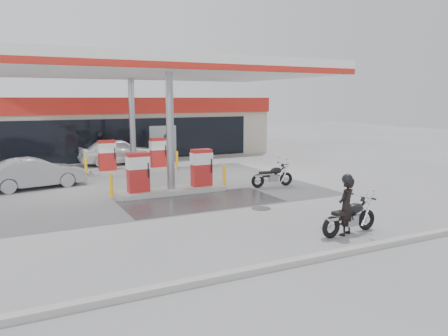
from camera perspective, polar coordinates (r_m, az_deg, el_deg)
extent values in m
plane|color=gray|center=(16.76, -4.59, -4.54)|extent=(90.00, 90.00, 0.00)
cube|color=#4C4C4F|center=(16.95, -3.02, -4.37)|extent=(6.00, 3.00, 0.00)
cylinder|color=#38383A|center=(15.89, 4.88, -5.29)|extent=(0.70, 0.70, 0.01)
cube|color=gray|center=(10.84, 9.72, -11.91)|extent=(28.00, 0.25, 0.15)
cube|color=#B1A894|center=(31.77, -15.56, 5.24)|extent=(22.00, 8.00, 4.00)
cube|color=black|center=(27.88, -13.90, 3.58)|extent=(18.00, 0.10, 2.60)
cube|color=red|center=(27.70, -14.03, 7.89)|extent=(22.00, 0.25, 1.00)
cube|color=navy|center=(29.97, -0.71, 8.23)|extent=(3.50, 0.12, 0.80)
cube|color=gray|center=(28.67, -8.00, 3.29)|extent=(1.80, 0.14, 2.20)
cube|color=silver|center=(21.06, -10.01, 12.64)|extent=(16.00, 10.00, 0.60)
cube|color=red|center=(16.38, -4.89, 13.18)|extent=(16.00, 0.12, 0.24)
cube|color=red|center=(25.82, -13.21, 11.46)|extent=(16.00, 0.12, 0.24)
cylinder|color=gray|center=(18.21, -7.06, 4.76)|extent=(0.32, 0.32, 5.00)
cylinder|color=gray|center=(23.94, -11.89, 5.65)|extent=(0.32, 0.32, 5.00)
cube|color=#9E9E99|center=(18.56, -6.91, -2.96)|extent=(4.50, 1.30, 0.18)
cube|color=#A91E1C|center=(17.99, -11.16, -0.56)|extent=(0.85, 0.48, 1.60)
cube|color=#A91E1C|center=(18.91, -2.96, 0.06)|extent=(0.85, 0.48, 1.60)
cube|color=silver|center=(17.93, -11.20, 0.70)|extent=(0.88, 0.52, 0.50)
cube|color=silver|center=(18.85, -2.97, 1.26)|extent=(0.88, 0.52, 0.50)
cylinder|color=yellow|center=(17.81, -14.53, -2.21)|extent=(0.14, 0.14, 0.90)
cylinder|color=yellow|center=(19.44, 0.02, -0.99)|extent=(0.14, 0.14, 0.90)
cube|color=#9E9E99|center=(24.21, -11.70, -0.27)|extent=(4.50, 1.30, 0.18)
cube|color=#A91E1C|center=(23.77, -15.03, 1.61)|extent=(0.85, 0.48, 1.60)
cube|color=#A91E1C|center=(24.47, -8.60, 2.02)|extent=(0.85, 0.48, 1.60)
cube|color=silver|center=(23.72, -15.07, 2.57)|extent=(0.88, 0.52, 0.50)
cube|color=silver|center=(24.43, -8.62, 2.95)|extent=(0.88, 0.52, 0.50)
cylinder|color=yellow|center=(23.64, -17.60, 0.38)|extent=(0.14, 0.14, 0.90)
cylinder|color=yellow|center=(24.89, -6.17, 1.17)|extent=(0.14, 0.14, 0.90)
torus|color=black|center=(13.92, 18.10, -6.43)|extent=(0.65, 0.21, 0.64)
torus|color=black|center=(12.86, 13.81, -7.51)|extent=(0.65, 0.21, 0.64)
cube|color=gray|center=(13.39, 16.18, -6.57)|extent=(0.45, 0.29, 0.32)
cube|color=black|center=(13.25, 15.74, -6.24)|extent=(0.97, 0.19, 0.09)
ellipsoid|color=black|center=(13.42, 16.71, -5.05)|extent=(0.63, 0.39, 0.30)
cube|color=black|center=(13.05, 15.13, -5.67)|extent=(0.61, 0.31, 0.11)
cylinder|color=silver|center=(13.59, 17.67, -3.54)|extent=(0.11, 0.81, 0.04)
sphere|color=silver|center=(13.71, 18.00, -3.99)|extent=(0.19, 0.19, 0.19)
cylinder|color=silver|center=(13.14, 14.10, -7.27)|extent=(0.97, 0.17, 0.09)
imported|color=black|center=(13.13, 15.67, -4.85)|extent=(0.73, 0.63, 1.70)
torus|color=black|center=(20.12, 8.10, -1.41)|extent=(0.63, 0.20, 0.62)
torus|color=black|center=(19.47, 4.44, -1.70)|extent=(0.63, 0.20, 0.62)
cube|color=gray|center=(19.79, 6.41, -1.31)|extent=(0.43, 0.29, 0.31)
cube|color=black|center=(19.70, 6.01, -1.04)|extent=(0.94, 0.19, 0.08)
ellipsoid|color=black|center=(19.80, 6.82, -0.34)|extent=(0.61, 0.38, 0.29)
cube|color=black|center=(19.58, 5.48, -0.60)|extent=(0.59, 0.30, 0.10)
cylinder|color=silver|center=(19.90, 7.63, 0.60)|extent=(0.11, 0.79, 0.04)
sphere|color=silver|center=(19.98, 7.93, 0.26)|extent=(0.19, 0.19, 0.19)
cylinder|color=silver|center=(19.70, 4.88, -1.63)|extent=(0.93, 0.17, 0.08)
imported|color=white|center=(27.18, -13.65, 2.15)|extent=(4.68, 2.03, 1.57)
imported|color=slate|center=(26.29, -7.44, 2.46)|extent=(0.94, 1.08, 1.90)
imported|color=gray|center=(21.00, -23.41, -0.61)|extent=(4.31, 2.18, 1.35)
imported|color=#57131C|center=(33.11, 1.32, 3.16)|extent=(4.12, 2.55, 1.06)
imported|color=black|center=(27.56, -15.87, 2.38)|extent=(1.12, 0.66, 1.79)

